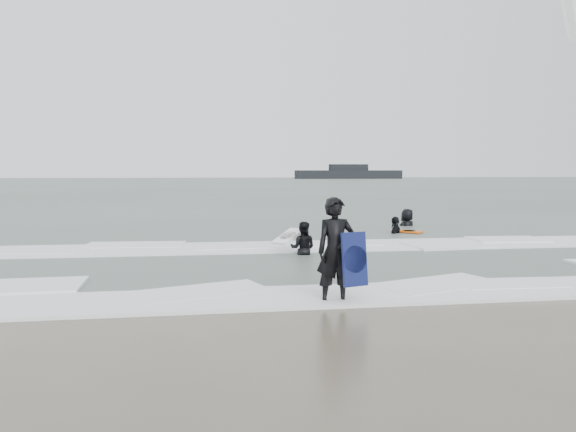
{
  "coord_description": "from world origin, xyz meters",
  "views": [
    {
      "loc": [
        -2.24,
        -10.9,
        2.42
      ],
      "look_at": [
        0.0,
        5.0,
        1.1
      ],
      "focal_mm": 35.0,
      "sensor_mm": 36.0,
      "label": 1
    }
  ],
  "objects": [
    {
      "name": "surfer_right_far",
      "position": [
        6.1,
        11.89,
        0.0
      ],
      "size": [
        1.12,
        1.07,
        1.93
      ],
      "primitive_type": "imported",
      "rotation": [
        0.0,
        0.0,
        -2.46
      ],
      "color": "black",
      "rests_on": "ground"
    },
    {
      "name": "bodyboards",
      "position": [
        1.84,
        4.27,
        0.5
      ],
      "size": [
        6.26,
        11.28,
        1.25
      ],
      "color": "#10184E",
      "rests_on": "ground"
    },
    {
      "name": "surfer_right_near",
      "position": [
        4.71,
        9.35,
        0.0
      ],
      "size": [
        0.95,
        1.14,
        1.83
      ],
      "primitive_type": "imported",
      "rotation": [
        0.0,
        0.0,
        -2.13
      ],
      "color": "black",
      "rests_on": "ground"
    },
    {
      "name": "surfer_wading",
      "position": [
        0.36,
        4.55,
        0.0
      ],
      "size": [
        0.89,
        0.78,
        1.53
      ],
      "primitive_type": "imported",
      "rotation": [
        0.0,
        0.0,
        2.82
      ],
      "color": "black",
      "rests_on": "ground"
    },
    {
      "name": "sea",
      "position": [
        0.0,
        80.0,
        0.06
      ],
      "size": [
        320.0,
        320.0,
        0.0
      ],
      "primitive_type": "plane",
      "color": "#47544C",
      "rests_on": "ground"
    },
    {
      "name": "surf_foam",
      "position": [
        0.0,
        3.7,
        0.04
      ],
      "size": [
        30.03,
        9.06,
        0.09
      ],
      "color": "white",
      "rests_on": "ground"
    },
    {
      "name": "surfer_centre",
      "position": [
        0.01,
        -1.11,
        0.0
      ],
      "size": [
        0.75,
        0.53,
        1.96
      ],
      "primitive_type": "imported",
      "rotation": [
        0.0,
        0.0,
        0.09
      ],
      "color": "black",
      "rests_on": "ground"
    },
    {
      "name": "vessel_horizon",
      "position": [
        34.84,
        136.34,
        1.44
      ],
      "size": [
        28.49,
        5.09,
        3.87
      ],
      "color": "black",
      "rests_on": "ground"
    },
    {
      "name": "ground",
      "position": [
        0.0,
        0.0,
        0.0
      ],
      "size": [
        320.0,
        320.0,
        0.0
      ],
      "primitive_type": "plane",
      "color": "brown",
      "rests_on": "ground"
    }
  ]
}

